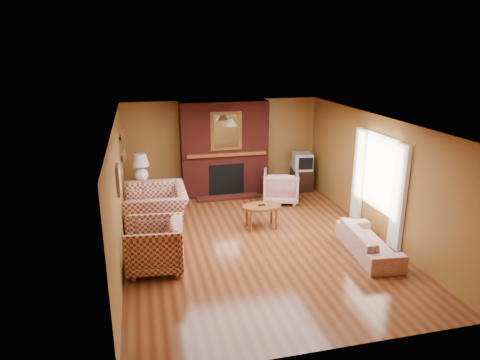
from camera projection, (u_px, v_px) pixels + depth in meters
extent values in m
plane|color=#4B2110|center=(255.00, 242.00, 8.42)|extent=(6.50, 6.50, 0.00)
plane|color=silver|center=(257.00, 121.00, 7.71)|extent=(6.50, 6.50, 0.00)
plane|color=#9B6430|center=(222.00, 146.00, 11.08)|extent=(6.50, 0.00, 6.50)
plane|color=#9B6430|center=(329.00, 266.00, 5.05)|extent=(6.50, 0.00, 6.50)
plane|color=#9B6430|center=(119.00, 194.00, 7.51)|extent=(0.00, 6.50, 6.50)
plane|color=#9B6430|center=(375.00, 175.00, 8.62)|extent=(0.00, 6.50, 6.50)
cube|color=#4E1511|center=(224.00, 149.00, 10.85)|extent=(2.20, 0.50, 2.40)
cube|color=black|center=(226.00, 179.00, 10.86)|extent=(0.90, 0.06, 0.80)
cube|color=#4E1511|center=(228.00, 197.00, 10.83)|extent=(1.60, 0.35, 0.06)
cube|color=brown|center=(227.00, 154.00, 10.62)|extent=(2.00, 0.18, 0.08)
cube|color=brown|center=(226.00, 131.00, 10.48)|extent=(0.78, 0.05, 0.95)
cube|color=white|center=(226.00, 131.00, 10.45)|extent=(0.62, 0.02, 0.80)
cube|color=beige|center=(399.00, 198.00, 7.77)|extent=(0.08, 0.35, 2.00)
cube|color=beige|center=(359.00, 175.00, 9.16)|extent=(0.08, 0.35, 2.00)
cube|color=white|center=(380.00, 173.00, 8.40)|extent=(0.03, 1.10, 1.50)
cube|color=brown|center=(122.00, 159.00, 9.24)|extent=(0.06, 0.55, 0.04)
cube|color=brown|center=(121.00, 139.00, 9.10)|extent=(0.06, 0.55, 0.04)
cube|color=brown|center=(118.00, 180.00, 7.13)|extent=(0.04, 0.40, 0.50)
cube|color=white|center=(120.00, 180.00, 7.14)|extent=(0.01, 0.32, 0.42)
cylinder|color=black|center=(230.00, 112.00, 9.90)|extent=(0.01, 0.01, 0.35)
cone|color=tan|center=(230.00, 122.00, 9.96)|extent=(0.36, 0.36, 0.18)
imported|color=maroon|center=(156.00, 210.00, 8.79)|extent=(1.24, 1.42, 0.92)
imported|color=maroon|center=(155.00, 245.00, 7.28)|extent=(1.05, 1.03, 0.88)
imported|color=beige|center=(369.00, 242.00, 7.86)|extent=(0.81, 1.73, 0.49)
imported|color=beige|center=(281.00, 186.00, 10.51)|extent=(1.06, 1.07, 0.78)
ellipsoid|color=brown|center=(262.00, 207.00, 8.94)|extent=(0.83, 0.51, 0.05)
cube|color=black|center=(262.00, 205.00, 8.93)|extent=(0.15, 0.05, 0.02)
cylinder|color=brown|center=(272.00, 214.00, 9.23)|extent=(0.05, 0.05, 0.45)
cylinder|color=brown|center=(247.00, 216.00, 9.11)|extent=(0.05, 0.05, 0.45)
cylinder|color=brown|center=(276.00, 219.00, 8.92)|extent=(0.05, 0.05, 0.45)
cylinder|color=brown|center=(251.00, 222.00, 8.80)|extent=(0.05, 0.05, 0.45)
cube|color=brown|center=(143.00, 194.00, 10.14)|extent=(0.53, 0.53, 0.64)
sphere|color=white|center=(141.00, 175.00, 9.99)|extent=(0.33, 0.33, 0.33)
cylinder|color=black|center=(141.00, 167.00, 9.94)|extent=(0.03, 0.03, 0.10)
cone|color=silver|center=(140.00, 160.00, 9.88)|extent=(0.41, 0.41, 0.29)
cube|color=black|center=(302.00, 180.00, 11.39)|extent=(0.55, 0.51, 0.57)
cube|color=#9EA0A5|center=(302.00, 161.00, 11.24)|extent=(0.54, 0.53, 0.44)
cube|color=black|center=(306.00, 164.00, 11.02)|extent=(0.37, 0.07, 0.32)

